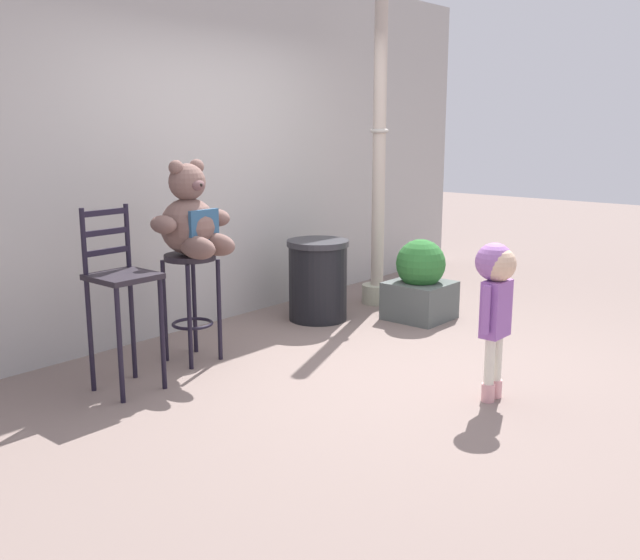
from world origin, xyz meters
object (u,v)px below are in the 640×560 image
at_px(bar_chair_empty, 121,288).
at_px(planter_with_shrub, 420,283).
at_px(trash_bin, 318,280).
at_px(bar_stool_with_teddy, 191,286).
at_px(teddy_bear, 191,220).
at_px(lamppost, 379,187).
at_px(child_walking, 496,287).

xyz_separation_m(bar_chair_empty, planter_with_shrub, (2.70, -0.51, -0.35)).
bearing_deg(trash_bin, bar_stool_with_teddy, -178.43).
relative_size(bar_stool_with_teddy, teddy_bear, 1.18).
relative_size(trash_bin, bar_chair_empty, 0.60).
bearing_deg(lamppost, planter_with_shrub, -109.82).
distance_m(bar_stool_with_teddy, bar_chair_empty, 0.68).
bearing_deg(child_walking, planter_with_shrub, 104.75).
relative_size(child_walking, bar_chair_empty, 0.84).
height_order(lamppost, bar_chair_empty, lamppost).
height_order(trash_bin, lamppost, lamppost).
bearing_deg(lamppost, trash_bin, 177.04).
xyz_separation_m(trash_bin, lamppost, (0.82, -0.04, 0.75)).
relative_size(lamppost, planter_with_shrub, 3.95).
bearing_deg(bar_stool_with_teddy, bar_chair_empty, -169.79).
bearing_deg(lamppost, bar_stool_with_teddy, 179.92).
bearing_deg(teddy_bear, trash_bin, 2.81).
height_order(child_walking, trash_bin, child_walking).
bearing_deg(teddy_bear, bar_stool_with_teddy, 90.00).
height_order(teddy_bear, trash_bin, teddy_bear).
bearing_deg(bar_stool_with_teddy, teddy_bear, -90.00).
relative_size(bar_stool_with_teddy, child_walking, 0.79).
height_order(bar_stool_with_teddy, lamppost, lamppost).
height_order(bar_stool_with_teddy, bar_chair_empty, bar_chair_empty).
distance_m(bar_stool_with_teddy, planter_with_shrub, 2.15).
bearing_deg(bar_stool_with_teddy, trash_bin, 1.57).
bearing_deg(child_walking, teddy_bear, 168.45).
relative_size(trash_bin, lamppost, 0.25).
distance_m(bar_stool_with_teddy, trash_bin, 1.46).
bearing_deg(planter_with_shrub, bar_chair_empty, 169.28).
xyz_separation_m(bar_stool_with_teddy, trash_bin, (1.44, 0.04, -0.20)).
bearing_deg(trash_bin, child_walking, -109.76).
bearing_deg(bar_stool_with_teddy, planter_with_shrub, -17.18).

